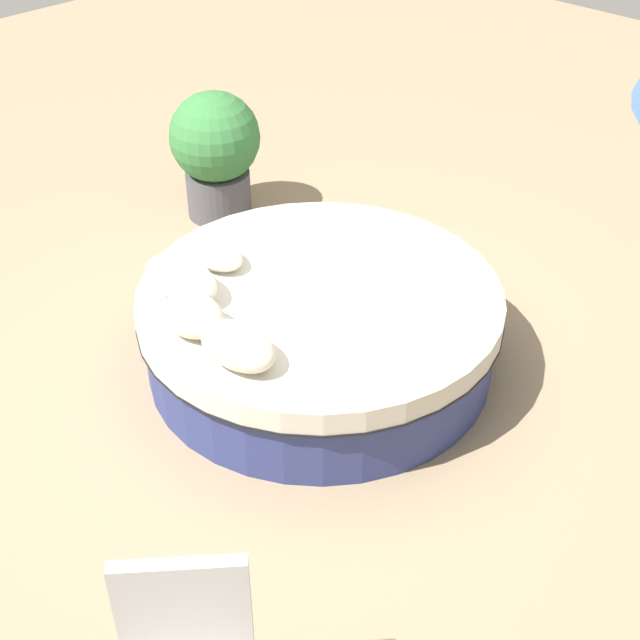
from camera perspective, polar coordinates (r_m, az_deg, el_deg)
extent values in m
plane|color=#9E8466|center=(5.70, 0.00, -2.73)|extent=(16.00, 16.00, 0.00)
cylinder|color=navy|center=(5.57, 0.00, -1.10)|extent=(2.19, 2.19, 0.41)
cylinder|color=black|center=(5.45, 0.00, 0.62)|extent=(2.27, 2.27, 0.02)
cylinder|color=beige|center=(5.41, 0.00, 1.27)|extent=(2.26, 2.26, 0.15)
ellipsoid|color=silver|center=(5.64, -7.00, 4.35)|extent=(0.48, 0.29, 0.14)
ellipsoid|color=white|center=(5.35, -9.02, 2.68)|extent=(0.56, 0.32, 0.22)
ellipsoid|color=beige|center=(5.02, -8.28, 0.31)|extent=(0.40, 0.32, 0.21)
ellipsoid|color=beige|center=(4.78, -5.38, -1.67)|extent=(0.50, 0.31, 0.20)
cube|color=#B7B7BC|center=(3.55, -8.90, -17.87)|extent=(0.39, 0.43, 0.50)
cylinder|color=#4C4C51|center=(7.29, -6.59, 8.20)|extent=(0.52, 0.52, 0.38)
sphere|color=#387A3D|center=(7.08, -6.86, 11.73)|extent=(0.72, 0.72, 0.72)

